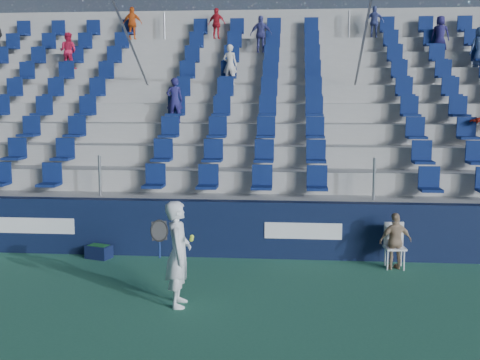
% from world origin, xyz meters
% --- Properties ---
extents(ground, '(70.00, 70.00, 0.00)m').
position_xyz_m(ground, '(0.00, 0.00, 0.00)').
color(ground, '#327557').
rests_on(ground, ground).
extents(sponsor_wall, '(24.00, 0.32, 1.20)m').
position_xyz_m(sponsor_wall, '(0.00, 3.15, 0.60)').
color(sponsor_wall, '#0E1835').
rests_on(sponsor_wall, ground).
extents(grandstand, '(24.00, 8.17, 6.63)m').
position_xyz_m(grandstand, '(-0.00, 8.24, 2.14)').
color(grandstand, '#A3A39E').
rests_on(grandstand, ground).
extents(tennis_player, '(0.69, 0.67, 1.74)m').
position_xyz_m(tennis_player, '(-0.56, 0.05, 0.87)').
color(tennis_player, silver).
rests_on(tennis_player, ground).
extents(line_judge_chair, '(0.43, 0.44, 0.90)m').
position_xyz_m(line_judge_chair, '(3.31, 2.64, 0.51)').
color(line_judge_chair, white).
rests_on(line_judge_chair, ground).
extents(line_judge, '(0.71, 0.43, 1.13)m').
position_xyz_m(line_judge, '(3.31, 2.50, 0.56)').
color(line_judge, tan).
rests_on(line_judge, ground).
extents(ball_bin, '(0.58, 0.47, 0.28)m').
position_xyz_m(ball_bin, '(-2.79, 2.75, 0.15)').
color(ball_bin, '#0F183A').
rests_on(ball_bin, ground).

